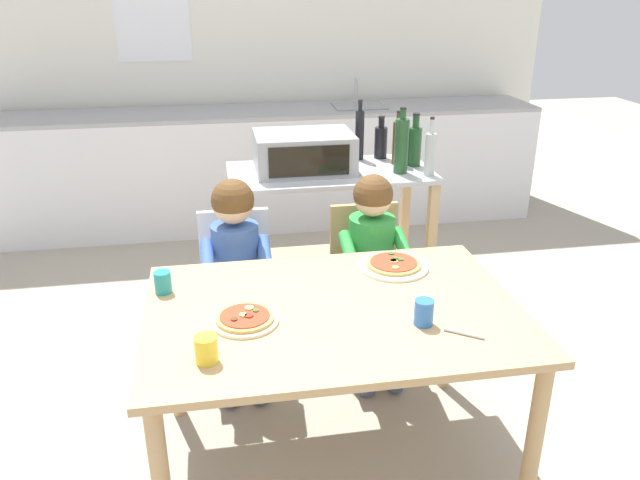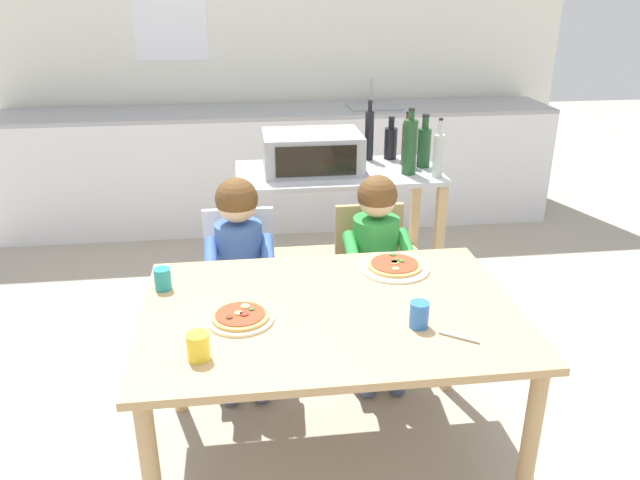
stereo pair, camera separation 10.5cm
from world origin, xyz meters
name	(u,v)px [view 2 (the right image)]	position (x,y,z in m)	size (l,w,h in m)	color
ground_plane	(300,312)	(0.00, 1.26, 0.00)	(12.61, 12.61, 0.00)	#A89E8C
back_wall_tiled	(273,45)	(0.00, 3.21, 1.35)	(4.76, 0.13, 2.70)	white
kitchen_counter	(280,167)	(0.00, 2.80, 0.46)	(4.28, 0.60, 1.12)	silver
kitchen_island_cart	(338,219)	(0.23, 1.26, 0.58)	(1.13, 0.57, 0.87)	#B7BABF
toaster_oven	(312,152)	(0.08, 1.29, 0.97)	(0.53, 0.39, 0.21)	#999BA0
bottle_tall_green_wine	(424,146)	(0.71, 1.28, 0.99)	(0.07, 0.07, 0.30)	#1E4723
bottle_slim_sauce	(391,142)	(0.57, 1.48, 0.97)	(0.07, 0.07, 0.25)	black
bottle_dark_olive_oil	(438,155)	(0.73, 1.09, 0.99)	(0.06, 0.06, 0.32)	#ADB7B2
bottle_squat_spirits	(407,143)	(0.62, 1.33, 1.00)	(0.06, 0.06, 0.30)	#4C2D14
bottle_brown_beer	(410,146)	(0.60, 1.16, 1.02)	(0.08, 0.08, 0.36)	#1E4723
bottle_clear_vinegar	(369,134)	(0.44, 1.47, 1.02)	(0.05, 0.05, 0.35)	black
dining_table	(330,328)	(0.00, 0.00, 0.63)	(1.39, 0.96, 0.72)	tan
dining_chair_left	(241,281)	(-0.33, 0.76, 0.48)	(0.36, 0.36, 0.81)	silver
dining_chair_right	(372,275)	(0.32, 0.73, 0.48)	(0.36, 0.36, 0.81)	tan
child_in_blue_striped_shirt	(240,257)	(-0.33, 0.64, 0.66)	(0.32, 0.42, 1.00)	#424C6B
child_in_green_shirt	(378,255)	(0.32, 0.61, 0.65)	(0.32, 0.42, 1.00)	#424C6B
pizza_plate_cream	(240,317)	(-0.33, -0.05, 0.73)	(0.24, 0.24, 0.03)	beige
pizza_plate_white	(394,266)	(0.32, 0.30, 0.73)	(0.30, 0.30, 0.03)	white
drinking_cup_yellow	(198,346)	(-0.47, -0.27, 0.77)	(0.07, 0.07, 0.09)	yellow
drinking_cup_teal	(163,279)	(-0.63, 0.24, 0.76)	(0.07, 0.07, 0.09)	teal
drinking_cup_blue	(419,315)	(0.29, -0.17, 0.77)	(0.07, 0.07, 0.09)	blue
serving_spoon	(459,337)	(0.40, -0.26, 0.73)	(0.01, 0.01, 0.14)	#B7BABF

